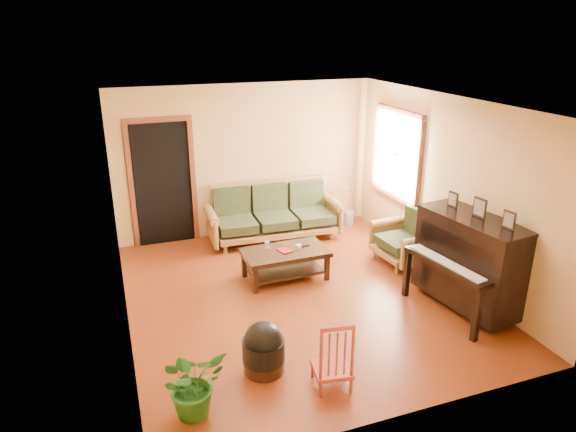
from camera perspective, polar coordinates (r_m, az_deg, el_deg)
name	(u,v)px	position (r m, az deg, el deg)	size (l,w,h in m)	color
floor	(299,295)	(7.14, 1.20, -8.74)	(5.00, 5.00, 0.00)	#5F210C
doorway	(163,185)	(8.69, -13.74, 3.42)	(1.08, 0.16, 2.05)	black
window	(397,154)	(8.63, 12.01, 6.72)	(0.12, 1.36, 1.46)	white
sofa	(274,213)	(8.74, -1.52, 0.37)	(2.24, 0.94, 0.96)	olive
coffee_table	(285,264)	(7.48, -0.31, -5.39)	(1.22, 0.66, 0.44)	black
armchair	(403,236)	(8.10, 12.69, -2.16)	(0.84, 0.88, 0.88)	olive
piano	(469,264)	(6.95, 19.49, -5.03)	(0.84, 1.43, 1.26)	black
footstool	(264,353)	(5.64, -2.73, -15.01)	(0.45, 0.45, 0.43)	black
red_chair	(332,352)	(5.36, 4.93, -14.83)	(0.37, 0.41, 0.80)	maroon
leaning_frame	(342,205)	(9.71, 6.01, 1.18)	(0.44, 0.10, 0.59)	#AF883A
ceramic_crock	(348,218)	(9.57, 6.73, -0.23)	(0.20, 0.20, 0.25)	#345A9E
potted_plant	(193,383)	(5.13, -10.51, -17.77)	(0.61, 0.53, 0.68)	#215E1B
book	(280,252)	(7.32, -0.88, -4.00)	(0.16, 0.21, 0.02)	maroon
candle	(267,245)	(7.44, -2.35, -3.23)	(0.06, 0.06, 0.11)	white
glass_jar	(298,247)	(7.45, 1.17, -3.41)	(0.08, 0.08, 0.06)	white
remote	(305,246)	(7.52, 1.92, -3.33)	(0.14, 0.04, 0.01)	black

